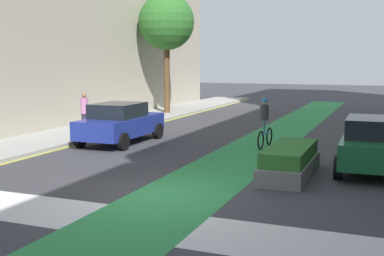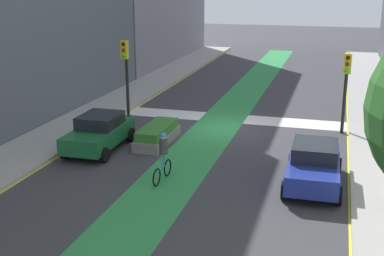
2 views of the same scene
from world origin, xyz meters
name	(u,v)px [view 1 (image 1 of 2)]	position (x,y,z in m)	size (l,w,h in m)	color
ground_plane	(157,195)	(0.00, 0.00, 0.00)	(120.00, 120.00, 0.00)	#38383D
bike_lane_paint	(178,197)	(0.55, 0.00, 0.00)	(2.40, 60.00, 0.01)	#2D8C47
crosswalk_band	(113,220)	(0.00, -2.00, 0.00)	(12.00, 1.80, 0.01)	silver
car_green_right_far	(375,144)	(4.71, 4.74, 0.80)	(2.09, 4.23, 1.57)	#196033
car_blue_left_far	(120,123)	(-4.66, 6.34, 0.80)	(2.07, 4.22, 1.57)	navy
cyclist_in_lane	(265,122)	(0.81, 7.41, 0.97)	(0.32, 1.73, 1.86)	black
pedestrian_sidewalk_left_a	(85,112)	(-7.28, 7.77, 1.00)	(0.34, 0.34, 1.67)	#262638
street_tree_near	(166,23)	(-7.27, 16.29, 5.40)	(3.27, 3.27, 6.93)	brown
median_planter	(290,162)	(2.55, 3.19, 0.40)	(1.19, 3.38, 0.85)	slate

